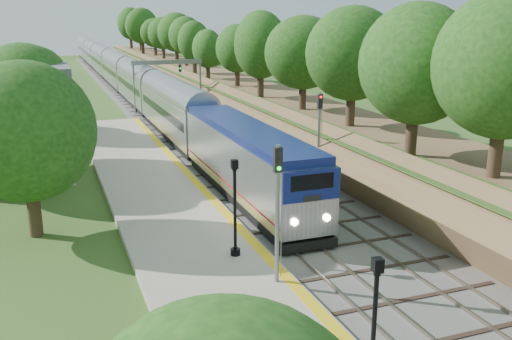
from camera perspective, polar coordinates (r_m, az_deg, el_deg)
name	(u,v)px	position (r m, az deg, el deg)	size (l,w,h in m)	color
trackbed	(157,106)	(74.76, -9.87, 6.36)	(9.50, 170.00, 0.28)	#4C4944
platform	(181,228)	(31.42, -7.49, -5.82)	(6.40, 68.00, 0.38)	#A89D87
yellow_stripe	(231,219)	(32.05, -2.52, -4.89)	(0.55, 68.00, 0.01)	gold
embankment	(219,88)	(76.46, -3.72, 8.18)	(10.64, 170.00, 11.70)	brown
station_building	(9,124)	(43.33, -23.48, 4.28)	(8.60, 6.60, 8.00)	beige
signal_gantry	(167,72)	(69.38, -8.87, 9.68)	(8.40, 0.38, 6.20)	slate
trees_behind_platform	(55,141)	(34.01, -19.42, 2.71)	(7.82, 53.32, 7.21)	#332316
train	(118,73)	(95.22, -13.62, 9.41)	(3.06, 143.75, 4.51)	black
lamppost_mid	(373,339)	(17.50, 11.64, -16.18)	(0.45, 0.45, 4.54)	black
lamppost_far	(235,213)	(26.68, -2.11, -4.36)	(0.46, 0.46, 4.69)	black
signal_platform	(277,199)	(23.54, 2.16, -2.96)	(0.35, 0.28, 6.01)	slate
signal_farside	(319,127)	(39.92, 6.34, 4.29)	(0.34, 0.27, 6.13)	slate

